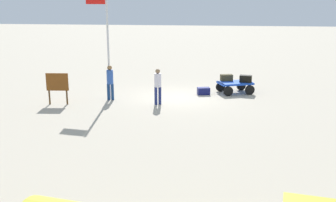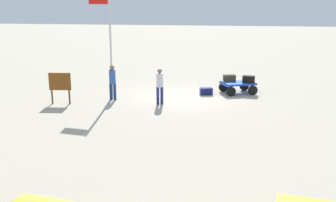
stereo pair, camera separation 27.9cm
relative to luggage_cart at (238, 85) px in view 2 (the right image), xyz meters
name	(u,v)px [view 2 (the right image)]	position (x,y,z in m)	size (l,w,h in m)	color
ground_plane	(181,97)	(2.88, 1.32, -0.43)	(120.00, 120.00, 0.00)	#B4A994
luggage_cart	(238,85)	(0.00, 0.00, 0.00)	(2.04, 1.76, 0.60)	blue
suitcase_tan	(249,79)	(-0.56, -0.02, 0.35)	(0.67, 0.46, 0.37)	black
suitcase_grey	(229,78)	(0.44, -0.29, 0.34)	(0.70, 0.48, 0.34)	#433C24
suitcase_dark	(206,91)	(1.62, 0.56, -0.25)	(0.71, 0.53, 0.37)	#111755
worker_lead	(160,84)	(3.68, 2.90, 0.56)	(0.44, 0.44, 1.72)	navy
worker_trailing	(112,80)	(6.15, 2.35, 0.57)	(0.36, 0.36, 1.74)	navy
flagpole	(107,33)	(6.40, 2.08, 2.82)	(1.09, 0.16, 5.35)	silver
signboard	(60,84)	(8.38, 3.50, 0.55)	(1.05, 0.17, 1.50)	#4C3319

